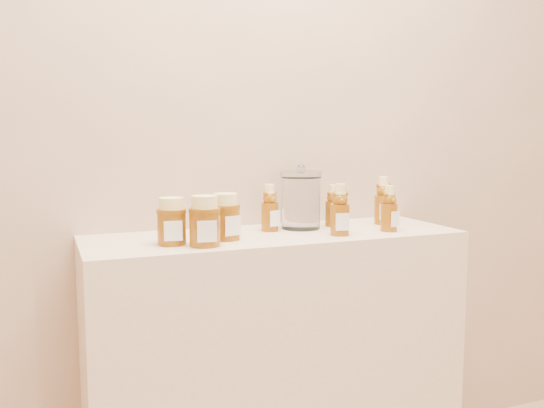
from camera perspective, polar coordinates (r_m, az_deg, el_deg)
name	(u,v)px	position (r m, az deg, el deg)	size (l,w,h in m)	color
wall_back	(254,95)	(2.00, -1.84, 10.76)	(3.50, 0.02, 2.70)	tan
display_table	(275,369)	(1.97, 0.34, -15.99)	(1.20, 0.40, 0.90)	beige
bear_bottle_back_left	(270,205)	(1.88, -0.22, -0.06)	(0.06, 0.06, 0.17)	#6C3808
bear_bottle_back_mid	(333,203)	(1.99, 6.05, 0.10)	(0.06, 0.06, 0.16)	#6C3808
bear_bottle_back_right	(383,197)	(2.06, 10.97, 0.66)	(0.07, 0.07, 0.19)	#6C3808
bear_bottle_front_left	(340,206)	(1.81, 6.76, -0.23)	(0.06, 0.06, 0.18)	#6C3808
bear_bottle_front_right	(389,205)	(1.91, 11.53, -0.15)	(0.06, 0.06, 0.17)	#6C3808
honey_jar_left	(172,221)	(1.67, -9.92, -1.68)	(0.09, 0.09, 0.14)	#6C3808
honey_jar_back	(226,217)	(1.73, -4.62, -1.25)	(0.09, 0.09, 0.14)	#6C3808
honey_jar_front	(205,221)	(1.64, -6.68, -1.68)	(0.09, 0.09, 0.14)	#6C3808
glass_canister	(301,197)	(1.93, 2.88, 0.65)	(0.14, 0.14, 0.21)	white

